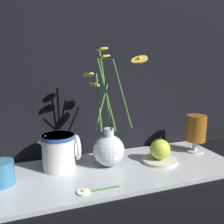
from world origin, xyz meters
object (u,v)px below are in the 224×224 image
Objects in this scene: vase_with_flowers at (109,146)px; orange_fruit at (161,150)px; tea_glass at (196,129)px; yellow_mug at (1,173)px; ceramic_pitcher at (60,150)px.

vase_with_flowers reaches higher than orange_fruit.
tea_glass is 0.19m from orange_fruit.
vase_with_flowers is at bearing 3.51° from yellow_mug.
ceramic_pitcher is at bearing 16.31° from yellow_mug.
yellow_mug is at bearing -177.38° from tea_glass.
yellow_mug is 1.01× the size of orange_fruit.
tea_glass reaches higher than ceramic_pitcher.
ceramic_pitcher is (0.17, 0.05, 0.03)m from yellow_mug.
vase_with_flowers reaches higher than tea_glass.
orange_fruit reaches higher than yellow_mug.
ceramic_pitcher is 0.34m from orange_fruit.
vase_with_flowers is 2.94× the size of ceramic_pitcher.
tea_glass is (0.68, 0.03, 0.05)m from yellow_mug.
orange_fruit is (0.33, -0.06, -0.02)m from ceramic_pitcher.
ceramic_pitcher is at bearing 177.85° from tea_glass.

